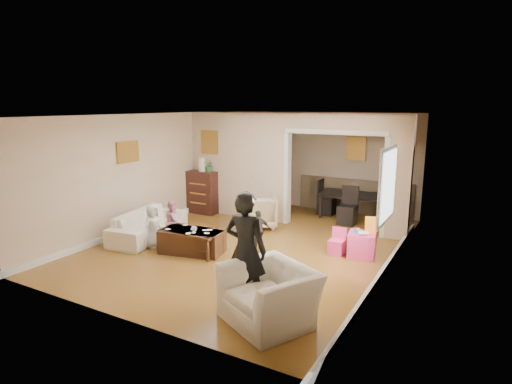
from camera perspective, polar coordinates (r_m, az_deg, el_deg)
The scene contains 27 objects.
floor at distance 8.69m, azimuth -0.65°, elevation -7.03°, with size 7.00×7.00×0.00m, color olive.
partition_left at distance 10.58m, azimuth -2.28°, elevation 3.63°, with size 2.75×0.18×2.60m, color #CCB295.
partition_right at distance 9.20m, azimuth 18.65°, elevation 1.77°, with size 0.55×0.18×2.60m, color #CCB295.
partition_header at distance 9.43m, azimuth 10.78°, elevation 9.29°, with size 2.22×0.18×0.35m, color #CCB295.
window_pane at distance 6.98m, azimuth 17.42°, elevation 0.88°, with size 0.03×0.95×1.10m, color white.
framed_art_partition at distance 10.89m, azimuth -6.31°, elevation 6.71°, with size 0.45×0.03×0.55m, color brown.
framed_art_sofa_wall at distance 9.49m, azimuth -16.96°, elevation 5.21°, with size 0.03×0.55×0.40m, color brown.
framed_art_alcove at distance 11.04m, azimuth 13.37°, elevation 5.75°, with size 0.45×0.03×0.55m, color brown.
sofa at distance 9.29m, azimuth -14.31°, elevation -4.28°, with size 2.00×0.78×0.58m, color #EDE4CD.
armchair_back at distance 9.75m, azimuth 0.25°, elevation -2.64°, with size 0.80×0.82×0.75m, color tan.
armchair_front at distance 5.65m, azimuth 1.80°, elevation -13.79°, with size 1.14×0.99×0.74m, color #EDE4CD.
dresser at distance 11.09m, azimuth -7.15°, elevation 0.00°, with size 0.80×0.45×1.11m, color #371710.
table_lamp at distance 10.96m, azimuth -7.24°, elevation 3.75°, with size 0.22×0.22×0.36m, color beige.
potted_plant at distance 10.85m, azimuth -6.39°, elevation 3.57°, with size 0.28×0.25×0.32m, color #326D30.
coffee_table at distance 8.24m, azimuth -8.64°, elevation -6.61°, with size 1.19×0.60×0.45m, color #3A1E12.
coffee_cup at distance 8.06m, azimuth -8.35°, elevation -4.99°, with size 0.10×0.10×0.09m, color silver.
play_table at distance 8.17m, azimuth 14.10°, elevation -6.94°, with size 0.48×0.48×0.46m, color #FB4299.
cereal_box at distance 8.12m, azimuth 15.24°, elevation -4.29°, with size 0.20×0.07×0.30m, color yellow.
cyan_cup at distance 8.06m, azimuth 13.42°, elevation -5.12°, with size 0.08×0.08×0.08m, color #28B4CB.
toy_block at distance 8.23m, azimuth 13.61°, elevation -4.89°, with size 0.08×0.06×0.05m, color red.
play_bowl at distance 7.97m, azimuth 14.31°, elevation -5.49°, with size 0.20×0.20×0.05m, color silver.
dining_table at distance 10.83m, azimuth 13.27°, elevation -1.84°, with size 1.76×0.98×0.62m, color black.
adult_person at distance 5.87m, azimuth -1.40°, elevation -7.85°, with size 0.61×0.40×1.67m, color black.
child_kneel_a at distance 8.60m, azimuth -13.80°, elevation -4.53°, with size 0.43×0.28×0.88m, color silver.
child_kneel_b at distance 8.82m, azimuth -11.10°, elevation -3.95°, with size 0.43×0.34×0.89m, color pink.
child_toddler at distance 8.23m, azimuth 0.37°, elevation -5.21°, with size 0.47×0.19×0.80m, color black.
craft_papers at distance 8.15m, azimuth -8.52°, elevation -5.14°, with size 0.92×0.53×0.00m.
Camera 1 is at (4.10, -7.13, 2.81)m, focal length 29.56 mm.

